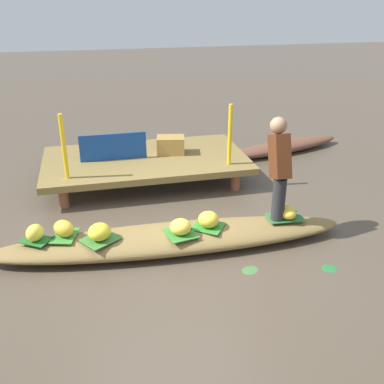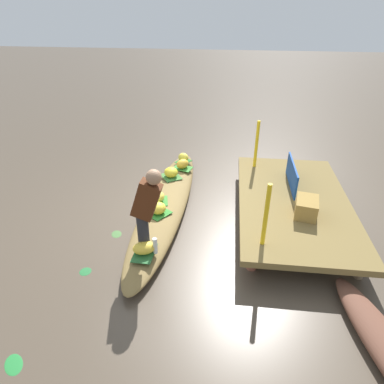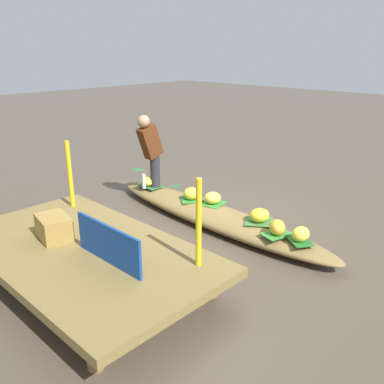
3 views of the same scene
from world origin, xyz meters
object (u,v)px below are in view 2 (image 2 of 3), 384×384
Objects in this scene: vendor_boat at (166,205)px; banana_bunch_1 at (171,172)px; banana_bunch_2 at (144,248)px; vendor_person at (147,206)px; market_banner at (292,175)px; banana_bunch_0 at (157,197)px; banana_bunch_5 at (183,157)px; water_bottle at (155,246)px; banana_bunch_3 at (183,164)px; produce_crate at (306,207)px; banana_bunch_4 at (158,208)px.

banana_bunch_1 is (-0.83, -0.04, 0.22)m from vendor_boat.
banana_bunch_2 is at bearing 1.19° from vendor_boat.
vendor_person reaches higher than market_banner.
banana_bunch_0 is 0.92× the size of banana_bunch_1.
banana_bunch_0 is 1.11× the size of banana_bunch_5.
banana_bunch_5 is 2.93m from water_bottle.
banana_bunch_3 is 0.60× the size of produce_crate.
vendor_boat is at bearing -179.07° from vendor_person.
banana_bunch_5 is (-0.31, -0.02, -0.00)m from banana_bunch_3.
produce_crate reaches higher than banana_bunch_3.
vendor_person is at bearing -68.60° from produce_crate.
vendor_boat is at bearing -175.18° from water_bottle.
banana_bunch_0 is 0.24× the size of market_banner.
market_banner is at bearing 132.74° from water_bottle.
banana_bunch_4 is 0.57× the size of produce_crate.
vendor_boat is 2.27m from market_banner.
vendor_person is at bearing 3.64° from banana_bunch_4.
water_bottle is (1.40, 0.12, 0.25)m from vendor_boat.
banana_bunch_1 is at bearing -178.42° from vendor_person.
banana_bunch_3 is at bearing 177.45° from vendor_person.
banana_bunch_1 is at bearing -174.93° from vendor_boat.
vendor_person is at bearing -49.95° from market_banner.
banana_bunch_4 is 2.41m from market_banner.
produce_crate is at bearing 81.73° from banana_bunch_0.
banana_bunch_4 is 1.06m from vendor_person.
market_banner reaches higher than banana_bunch_4.
banana_bunch_1 reaches higher than banana_bunch_0.
banana_bunch_5 is at bearing -179.83° from water_bottle.
banana_bunch_1 reaches higher than vendor_boat.
banana_bunch_4 is at bearing -5.78° from banana_bunch_3.
vendor_boat is 1.25m from banana_bunch_3.
banana_bunch_3 is at bearing 176.40° from banana_bunch_2.
banana_bunch_5 is 2.93m from produce_crate.
vendor_person is (1.23, 0.15, 0.61)m from banana_bunch_0.
banana_bunch_1 is 1.03× the size of banana_bunch_3.
banana_bunch_4 is at bearing -176.36° from vendor_person.
vendor_boat is 18.74× the size of banana_bunch_5.
market_banner is 0.94m from produce_crate.
banana_bunch_0 is (0.08, -0.12, 0.22)m from vendor_boat.
vendor_person is (2.14, 0.06, 0.60)m from banana_bunch_1.
market_banner is (0.73, 2.03, 0.25)m from banana_bunch_3.
market_banner reaches higher than produce_crate.
vendor_person reaches higher than vendor_boat.
banana_bunch_3 is at bearing -127.76° from produce_crate.
produce_crate is at bearing 90.23° from banana_bunch_4.
produce_crate is at bearing 47.66° from banana_bunch_5.
banana_bunch_0 is at bearing -75.86° from market_banner.
banana_bunch_5 is 0.51× the size of produce_crate.
banana_bunch_5 is at bearing 171.77° from banana_bunch_0.
vendor_boat is 9.64× the size of produce_crate.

